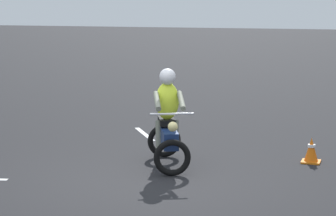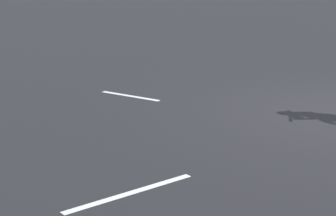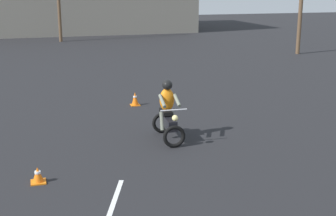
{
  "view_description": "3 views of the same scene",
  "coord_description": "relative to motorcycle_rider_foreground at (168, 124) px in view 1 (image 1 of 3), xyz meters",
  "views": [
    {
      "loc": [
        9.19,
        3.5,
        2.75
      ],
      "look_at": [
        -1.07,
        0.07,
        1.0
      ],
      "focal_mm": 70.0,
      "sensor_mm": 36.0,
      "label": 1
    },
    {
      "loc": [
        -3.1,
        10.77,
        3.07
      ],
      "look_at": [
        1.06,
        4.05,
        0.9
      ],
      "focal_mm": 70.0,
      "sensor_mm": 36.0,
      "label": 2
    },
    {
      "loc": [
        -0.27,
        -3.62,
        4.1
      ],
      "look_at": [
        3.2,
        8.03,
        0.9
      ],
      "focal_mm": 50.0,
      "sensor_mm": 36.0,
      "label": 3
    }
  ],
  "objects": [
    {
      "name": "ground_plane",
      "position": [
        1.11,
        -0.06,
        -0.73
      ],
      "size": [
        120.0,
        120.0,
        0.0
      ],
      "primitive_type": "plane",
      "color": "black"
    },
    {
      "name": "motorcycle_rider_foreground",
      "position": [
        0.0,
        0.0,
        0.0
      ],
      "size": [
        1.53,
        1.14,
        1.66
      ],
      "rotation": [
        0.0,
        0.0,
        5.14
      ],
      "color": "black",
      "rests_on": "ground"
    },
    {
      "name": "traffic_cone_mid_left",
      "position": [
        -0.99,
        2.29,
        -0.51
      ],
      "size": [
        0.32,
        0.32,
        0.44
      ],
      "color": "orange",
      "rests_on": "ground"
    },
    {
      "name": "lane_stripe_sw",
      "position": [
        -2.39,
        -1.32,
        -0.72
      ],
      "size": [
        1.24,
        0.89,
        0.01
      ],
      "primitive_type": "cube",
      "rotation": [
        0.0,
        0.0,
        5.31
      ],
      "color": "silver",
      "rests_on": "ground"
    }
  ]
}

